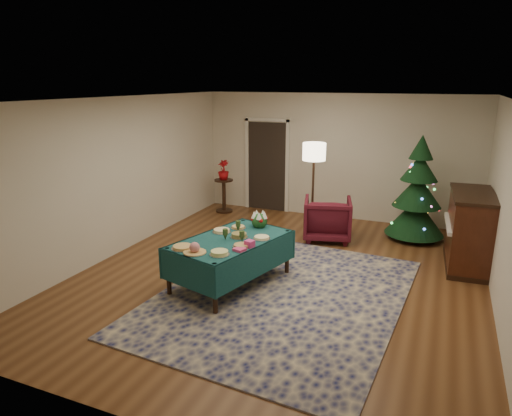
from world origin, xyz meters
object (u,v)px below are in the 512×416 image
at_px(floor_lamp, 314,157).
at_px(potted_plant, 223,174).
at_px(buffet_table, 231,248).
at_px(gift_box, 250,244).
at_px(armchair, 327,217).
at_px(side_table, 224,196).
at_px(piano, 469,231).
at_px(christmas_tree, 417,193).

xyz_separation_m(floor_lamp, potted_plant, (-2.33, 0.78, -0.65)).
bearing_deg(floor_lamp, buffet_table, -100.08).
distance_m(gift_box, potted_plant, 4.29).
relative_size(armchair, side_table, 1.17).
height_order(gift_box, side_table, gift_box).
bearing_deg(piano, armchair, 170.55).
xyz_separation_m(gift_box, christmas_tree, (1.98, 3.40, 0.14)).
bearing_deg(christmas_tree, floor_lamp, -164.52).
distance_m(floor_lamp, christmas_tree, 2.06).
relative_size(christmas_tree, piano, 1.36).
bearing_deg(floor_lamp, piano, -11.49).
height_order(floor_lamp, christmas_tree, christmas_tree).
xyz_separation_m(buffet_table, christmas_tree, (2.37, 3.21, 0.33)).
distance_m(buffet_table, piano, 3.89).
bearing_deg(side_table, floor_lamp, -18.47).
distance_m(armchair, potted_plant, 2.87).
xyz_separation_m(gift_box, potted_plant, (-2.24, 3.66, 0.13)).
bearing_deg(christmas_tree, side_table, 176.55).
bearing_deg(armchair, potted_plant, -33.82).
relative_size(buffet_table, potted_plant, 4.60).
bearing_deg(piano, side_table, 165.28).
relative_size(gift_box, floor_lamp, 0.06).
bearing_deg(piano, gift_box, -141.17).
bearing_deg(side_table, buffet_table, -61.86).
bearing_deg(buffet_table, gift_box, -26.66).
bearing_deg(armchair, christmas_tree, -170.58).
distance_m(side_table, christmas_tree, 4.26).
distance_m(buffet_table, potted_plant, 3.94).
height_order(armchair, side_table, armchair).
relative_size(floor_lamp, side_table, 2.38).
distance_m(armchair, christmas_tree, 1.75).
relative_size(potted_plant, piano, 0.30).
bearing_deg(buffet_table, potted_plant, 118.14).
relative_size(buffet_table, armchair, 2.29).
relative_size(gift_box, piano, 0.08).
height_order(buffet_table, gift_box, gift_box).
bearing_deg(gift_box, armchair, 80.91).
xyz_separation_m(armchair, floor_lamp, (-0.35, 0.16, 1.10)).
bearing_deg(potted_plant, gift_box, -58.50).
xyz_separation_m(buffet_table, armchair, (0.83, 2.52, -0.13)).
bearing_deg(side_table, potted_plant, 0.00).
height_order(floor_lamp, piano, floor_lamp).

